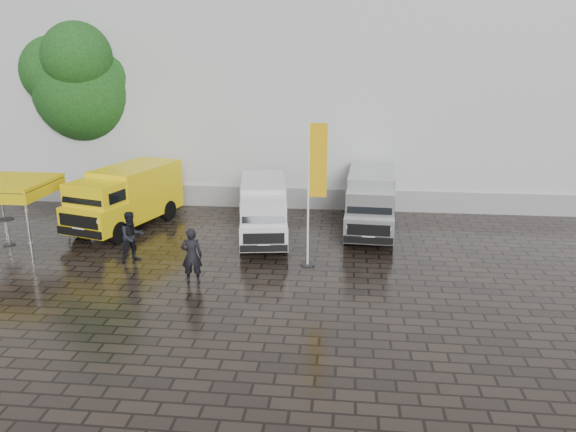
{
  "coord_description": "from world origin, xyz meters",
  "views": [
    {
      "loc": [
        2.48,
        -18.23,
        7.42
      ],
      "look_at": [
        0.28,
        2.2,
        1.31
      ],
      "focal_mm": 35.0,
      "sensor_mm": 36.0,
      "label": 1
    }
  ],
  "objects_px": {
    "van_yellow": "(125,199)",
    "van_silver": "(370,203)",
    "canopy_tent": "(9,185)",
    "person_tent": "(132,237)",
    "flagpole": "(314,184)",
    "van_white": "(264,211)",
    "cocktail_table": "(8,232)",
    "person_front": "(192,256)",
    "wheelie_bin": "(380,204)"
  },
  "relations": [
    {
      "from": "canopy_tent",
      "to": "cocktail_table",
      "type": "height_order",
      "value": "canopy_tent"
    },
    {
      "from": "van_yellow",
      "to": "flagpole",
      "type": "distance_m",
      "value": 9.15
    },
    {
      "from": "van_white",
      "to": "cocktail_table",
      "type": "distance_m",
      "value": 10.09
    },
    {
      "from": "cocktail_table",
      "to": "person_tent",
      "type": "height_order",
      "value": "person_tent"
    },
    {
      "from": "person_tent",
      "to": "wheelie_bin",
      "type": "bearing_deg",
      "value": -4.81
    },
    {
      "from": "van_silver",
      "to": "van_yellow",
      "type": "bearing_deg",
      "value": -173.58
    },
    {
      "from": "person_front",
      "to": "person_tent",
      "type": "bearing_deg",
      "value": -40.81
    },
    {
      "from": "person_front",
      "to": "person_tent",
      "type": "height_order",
      "value": "person_front"
    },
    {
      "from": "van_yellow",
      "to": "van_silver",
      "type": "distance_m",
      "value": 10.42
    },
    {
      "from": "canopy_tent",
      "to": "person_tent",
      "type": "height_order",
      "value": "canopy_tent"
    },
    {
      "from": "van_yellow",
      "to": "cocktail_table",
      "type": "relative_size",
      "value": 5.23
    },
    {
      "from": "flagpole",
      "to": "wheelie_bin",
      "type": "height_order",
      "value": "flagpole"
    },
    {
      "from": "wheelie_bin",
      "to": "person_front",
      "type": "xyz_separation_m",
      "value": [
        -6.54,
        -8.82,
        0.43
      ]
    },
    {
      "from": "van_white",
      "to": "van_silver",
      "type": "height_order",
      "value": "van_silver"
    },
    {
      "from": "canopy_tent",
      "to": "cocktail_table",
      "type": "bearing_deg",
      "value": 176.88
    },
    {
      "from": "van_yellow",
      "to": "van_silver",
      "type": "height_order",
      "value": "van_yellow"
    },
    {
      "from": "canopy_tent",
      "to": "person_tent",
      "type": "relative_size",
      "value": 1.59
    },
    {
      "from": "cocktail_table",
      "to": "canopy_tent",
      "type": "bearing_deg",
      "value": -3.12
    },
    {
      "from": "van_silver",
      "to": "flagpole",
      "type": "distance_m",
      "value": 5.01
    },
    {
      "from": "van_silver",
      "to": "cocktail_table",
      "type": "xyz_separation_m",
      "value": [
        -14.21,
        -3.29,
        -0.69
      ]
    },
    {
      "from": "person_front",
      "to": "van_yellow",
      "type": "bearing_deg",
      "value": -59.5
    },
    {
      "from": "van_white",
      "to": "canopy_tent",
      "type": "distance_m",
      "value": 9.81
    },
    {
      "from": "van_yellow",
      "to": "van_silver",
      "type": "xyz_separation_m",
      "value": [
        10.4,
        0.65,
        -0.07
      ]
    },
    {
      "from": "van_white",
      "to": "wheelie_bin",
      "type": "height_order",
      "value": "van_white"
    },
    {
      "from": "van_white",
      "to": "flagpole",
      "type": "relative_size",
      "value": 1.0
    },
    {
      "from": "van_silver",
      "to": "flagpole",
      "type": "bearing_deg",
      "value": -114.16
    },
    {
      "from": "van_silver",
      "to": "wheelie_bin",
      "type": "distance_m",
      "value": 2.82
    },
    {
      "from": "cocktail_table",
      "to": "van_white",
      "type": "bearing_deg",
      "value": 10.69
    },
    {
      "from": "van_yellow",
      "to": "cocktail_table",
      "type": "xyz_separation_m",
      "value": [
        -3.81,
        -2.63,
        -0.76
      ]
    },
    {
      "from": "cocktail_table",
      "to": "wheelie_bin",
      "type": "distance_m",
      "value": 15.92
    },
    {
      "from": "person_front",
      "to": "cocktail_table",
      "type": "bearing_deg",
      "value": -27.48
    },
    {
      "from": "canopy_tent",
      "to": "wheelie_bin",
      "type": "distance_m",
      "value": 15.72
    },
    {
      "from": "cocktail_table",
      "to": "person_front",
      "type": "bearing_deg",
      "value": -19.18
    },
    {
      "from": "flagpole",
      "to": "van_white",
      "type": "bearing_deg",
      "value": 128.21
    },
    {
      "from": "canopy_tent",
      "to": "cocktail_table",
      "type": "xyz_separation_m",
      "value": [
        -0.36,
        0.02,
        -1.91
      ]
    },
    {
      "from": "van_white",
      "to": "person_tent",
      "type": "bearing_deg",
      "value": -153.97
    },
    {
      "from": "van_white",
      "to": "van_silver",
      "type": "xyz_separation_m",
      "value": [
        4.31,
        1.42,
        0.08
      ]
    },
    {
      "from": "van_silver",
      "to": "canopy_tent",
      "type": "distance_m",
      "value": 14.3
    },
    {
      "from": "van_white",
      "to": "van_yellow",
      "type": "bearing_deg",
      "value": 164.19
    },
    {
      "from": "flagpole",
      "to": "wheelie_bin",
      "type": "distance_m",
      "value": 7.77
    },
    {
      "from": "canopy_tent",
      "to": "person_tent",
      "type": "distance_m",
      "value": 5.52
    },
    {
      "from": "van_white",
      "to": "flagpole",
      "type": "bearing_deg",
      "value": -60.45
    },
    {
      "from": "van_white",
      "to": "person_front",
      "type": "bearing_deg",
      "value": -118.07
    },
    {
      "from": "person_front",
      "to": "person_tent",
      "type": "relative_size",
      "value": 1.01
    },
    {
      "from": "van_yellow",
      "to": "person_tent",
      "type": "distance_m",
      "value": 4.17
    },
    {
      "from": "flagpole",
      "to": "canopy_tent",
      "type": "bearing_deg",
      "value": 175.7
    },
    {
      "from": "van_white",
      "to": "person_tent",
      "type": "xyz_separation_m",
      "value": [
        -4.36,
        -3.02,
        -0.22
      ]
    },
    {
      "from": "van_white",
      "to": "canopy_tent",
      "type": "bearing_deg",
      "value": -177.47
    },
    {
      "from": "van_silver",
      "to": "wheelie_bin",
      "type": "xyz_separation_m",
      "value": [
        0.56,
        2.67,
        -0.72
      ]
    },
    {
      "from": "van_yellow",
      "to": "van_white",
      "type": "relative_size",
      "value": 1.06
    }
  ]
}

